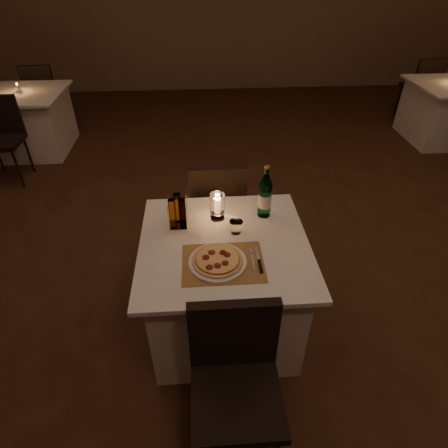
{
  "coord_description": "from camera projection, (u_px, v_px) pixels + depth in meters",
  "views": [
    {
      "loc": [
        -0.4,
        -2.13,
        2.14
      ],
      "look_at": [
        -0.27,
        -0.41,
        0.86
      ],
      "focal_mm": 30.0,
      "sensor_mm": 36.0,
      "label": 1
    }
  ],
  "objects": [
    {
      "name": "neighbor_table_right",
      "position": [
        446.0,
        112.0,
        4.96
      ],
      "size": [
        1.0,
        1.0,
        0.74
      ],
      "color": "white",
      "rests_on": "ground"
    },
    {
      "name": "pizza",
      "position": [
        217.0,
        260.0,
        2.04
      ],
      "size": [
        0.28,
        0.28,
        0.02
      ],
      "color": "#D8B77F",
      "rests_on": "plate"
    },
    {
      "name": "neighbor_chair_lb",
      "position": [
        43.0,
        90.0,
        5.16
      ],
      "size": [
        0.42,
        0.42,
        0.9
      ],
      "color": "black",
      "rests_on": "ground"
    },
    {
      "name": "plate",
      "position": [
        218.0,
        262.0,
        2.05
      ],
      "size": [
        0.32,
        0.32,
        0.01
      ],
      "primitive_type": "cylinder",
      "color": "white",
      "rests_on": "placemat"
    },
    {
      "name": "cruet_caddy",
      "position": [
        178.0,
        213.0,
        2.28
      ],
      "size": [
        0.12,
        0.12,
        0.21
      ],
      "color": "white",
      "rests_on": "main_table"
    },
    {
      "name": "hurricane_candle",
      "position": [
        217.0,
        204.0,
        2.34
      ],
      "size": [
        0.09,
        0.09,
        0.18
      ],
      "color": "white",
      "rests_on": "main_table"
    },
    {
      "name": "fork",
      "position": [
        252.0,
        257.0,
        2.09
      ],
      "size": [
        0.02,
        0.18,
        0.0
      ],
      "color": "silver",
      "rests_on": "placemat"
    },
    {
      "name": "tumbler",
      "position": [
        236.0,
        227.0,
        2.26
      ],
      "size": [
        0.08,
        0.08,
        0.08
      ],
      "primitive_type": null,
      "color": "white",
      "rests_on": "main_table"
    },
    {
      "name": "main_table",
      "position": [
        224.0,
        286.0,
        2.42
      ],
      "size": [
        1.0,
        1.0,
        0.74
      ],
      "color": "white",
      "rests_on": "ground"
    },
    {
      "name": "chair_far",
      "position": [
        218.0,
        203.0,
        2.89
      ],
      "size": [
        0.42,
        0.42,
        0.9
      ],
      "color": "black",
      "rests_on": "ground"
    },
    {
      "name": "chair_near",
      "position": [
        235.0,
        371.0,
        1.75
      ],
      "size": [
        0.42,
        0.42,
        0.9
      ],
      "color": "black",
      "rests_on": "ground"
    },
    {
      "name": "water_bottle",
      "position": [
        265.0,
        196.0,
        2.35
      ],
      "size": [
        0.09,
        0.09,
        0.35
      ],
      "color": "#57A272",
      "rests_on": "main_table"
    },
    {
      "name": "neighbor_candle_left",
      "position": [
        18.0,
        88.0,
        4.45
      ],
      "size": [
        0.03,
        0.03,
        0.11
      ],
      "color": "white",
      "rests_on": "neighbor_table_left"
    },
    {
      "name": "floor",
      "position": [
        254.0,
        279.0,
        3.01
      ],
      "size": [
        8.0,
        10.0,
        0.02
      ],
      "primitive_type": "cube",
      "color": "#462716",
      "rests_on": "ground"
    },
    {
      "name": "neighbor_table_left",
      "position": [
        29.0,
        122.0,
        4.7
      ],
      "size": [
        1.0,
        1.0,
        0.74
      ],
      "color": "white",
      "rests_on": "ground"
    },
    {
      "name": "placemat",
      "position": [
        223.0,
        263.0,
        2.06
      ],
      "size": [
        0.45,
        0.34,
        0.0
      ],
      "primitive_type": "cube",
      "color": "#A27238",
      "rests_on": "main_table"
    },
    {
      "name": "neighbor_chair_la",
      "position": [
        1.0,
        131.0,
        4.02
      ],
      "size": [
        0.42,
        0.42,
        0.9
      ],
      "color": "black",
      "rests_on": "ground"
    },
    {
      "name": "neighbor_chair_rb",
      "position": [
        423.0,
        83.0,
        5.43
      ],
      "size": [
        0.42,
        0.42,
        0.9
      ],
      "color": "black",
      "rests_on": "ground"
    },
    {
      "name": "knife",
      "position": [
        260.0,
        264.0,
        2.04
      ],
      "size": [
        0.02,
        0.22,
        0.01
      ],
      "color": "black",
      "rests_on": "placemat"
    }
  ]
}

